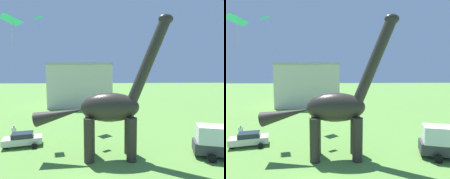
# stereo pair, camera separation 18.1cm
# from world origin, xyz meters

# --- Properties ---
(dinosaur_sculpture) EXTENTS (13.38, 2.83, 13.98)m
(dinosaur_sculpture) POSITION_xyz_m (1.87, 5.86, 5.06)
(dinosaur_sculpture) COLOR #2D2823
(dinosaur_sculpture) RESTS_ON ground_plane
(parked_sedan_left) EXTENTS (4.52, 2.79, 1.55)m
(parked_sedan_left) POSITION_xyz_m (-7.90, 9.41, 0.81)
(parked_sedan_left) COLOR silver
(parked_sedan_left) RESTS_ON ground_plane
(parked_box_truck) EXTENTS (5.96, 3.59, 3.20)m
(parked_box_truck) POSITION_xyz_m (13.06, 5.21, 1.65)
(parked_box_truck) COLOR #38383D
(parked_box_truck) RESTS_ON ground_plane
(person_photographer) EXTENTS (0.61, 0.27, 1.63)m
(person_photographer) POSITION_xyz_m (-10.07, 12.26, 0.99)
(person_photographer) COLOR #6B6056
(person_photographer) RESTS_ON ground_plane
(kite_apex) EXTENTS (1.11, 1.03, 1.20)m
(kite_apex) POSITION_xyz_m (0.65, 9.21, 4.50)
(kite_apex) COLOR red
(kite_high_right) EXTENTS (1.26, 1.49, 1.58)m
(kite_high_right) POSITION_xyz_m (-6.68, 12.73, 15.15)
(kite_high_right) COLOR #19B2B7
(kite_trailing) EXTENTS (1.93, 1.83, 0.56)m
(kite_trailing) POSITION_xyz_m (0.52, 14.09, 4.54)
(kite_trailing) COLOR orange
(kite_near_high) EXTENTS (2.12, 2.21, 2.30)m
(kite_near_high) POSITION_xyz_m (-5.34, 1.67, 12.25)
(kite_near_high) COLOR #19B2B7
(background_building_block) EXTENTS (14.77, 11.77, 10.31)m
(background_building_block) POSITION_xyz_m (-3.63, 36.93, 5.16)
(background_building_block) COLOR beige
(background_building_block) RESTS_ON ground_plane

